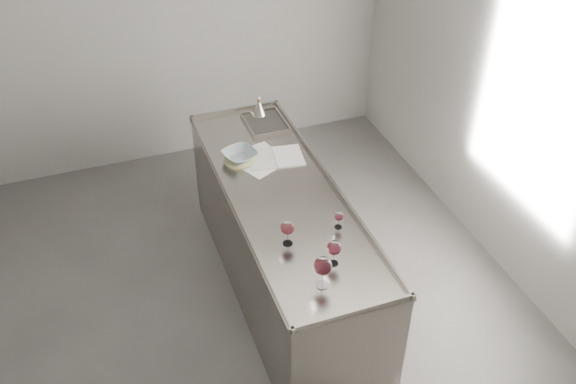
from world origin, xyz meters
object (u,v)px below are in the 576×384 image
object	(u,v)px
wine_glass_left	(288,228)
notebook	(275,158)
wine_glass_middle	(323,267)
wine_glass_small	(339,217)
wine_funnel	(259,108)
wine_glass_right	(334,248)
ceramic_bowl	(240,155)
counter	(283,243)

from	to	relation	value
wine_glass_left	notebook	size ratio (longest dim) A/B	0.40
wine_glass_middle	notebook	world-z (taller)	wine_glass_middle
wine_glass_small	wine_funnel	distance (m)	1.55
wine_glass_middle	wine_glass_right	world-z (taller)	wine_glass_middle
wine_glass_middle	wine_glass_right	xyz separation A→B (m)	(0.13, 0.15, -0.03)
wine_glass_left	notebook	distance (m)	0.97
wine_glass_left	wine_funnel	xyz separation A→B (m)	(0.32, 1.59, -0.07)
wine_glass_left	ceramic_bowl	world-z (taller)	wine_glass_left
wine_glass_small	wine_funnel	xyz separation A→B (m)	(-0.04, 1.55, -0.03)
counter	ceramic_bowl	size ratio (longest dim) A/B	9.96
wine_glass_small	ceramic_bowl	bearing A→B (deg)	111.85
wine_funnel	notebook	bearing A→B (deg)	-97.44
wine_funnel	wine_glass_middle	bearing A→B (deg)	-97.39
wine_funnel	wine_glass_right	bearing A→B (deg)	-93.88
notebook	wine_glass_right	bearing A→B (deg)	-83.33
wine_glass_right	notebook	bearing A→B (deg)	88.10
wine_glass_small	ceramic_bowl	xyz separation A→B (m)	(-0.38, 0.95, -0.04)
wine_glass_left	ceramic_bowl	xyz separation A→B (m)	(-0.02, 0.99, -0.08)
wine_funnel	wine_glass_small	bearing A→B (deg)	-88.59
wine_glass_left	wine_glass_middle	world-z (taller)	wine_glass_middle
wine_glass_left	wine_funnel	size ratio (longest dim) A/B	0.98
notebook	wine_glass_middle	bearing A→B (deg)	-88.80
notebook	ceramic_bowl	xyz separation A→B (m)	(-0.26, 0.06, 0.04)
counter	notebook	world-z (taller)	counter
ceramic_bowl	counter	bearing A→B (deg)	-70.85
wine_glass_left	wine_glass_small	world-z (taller)	wine_glass_left
wine_glass_middle	notebook	xyz separation A→B (m)	(0.17, 1.34, -0.15)
counter	wine_glass_right	size ratio (longest dim) A/B	13.94
wine_glass_middle	wine_glass_right	distance (m)	0.20
wine_glass_right	wine_funnel	bearing A→B (deg)	86.12
notebook	ceramic_bowl	size ratio (longest dim) A/B	1.85
wine_glass_right	notebook	distance (m)	1.20
counter	wine_glass_right	xyz separation A→B (m)	(0.05, -0.78, 0.59)
wine_glass_right	wine_glass_middle	bearing A→B (deg)	-132.12
ceramic_bowl	wine_glass_right	bearing A→B (deg)	-80.20
wine_glass_small	wine_funnel	world-z (taller)	wine_funnel
ceramic_bowl	wine_funnel	bearing A→B (deg)	60.39
counter	notebook	distance (m)	0.64
wine_glass_middle	wine_glass_small	bearing A→B (deg)	56.58
wine_glass_right	wine_glass_small	xyz separation A→B (m)	(0.16, 0.30, -0.04)
wine_glass_left	wine_glass_middle	size ratio (longest dim) A/B	0.84
notebook	wine_glass_small	bearing A→B (deg)	-73.48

